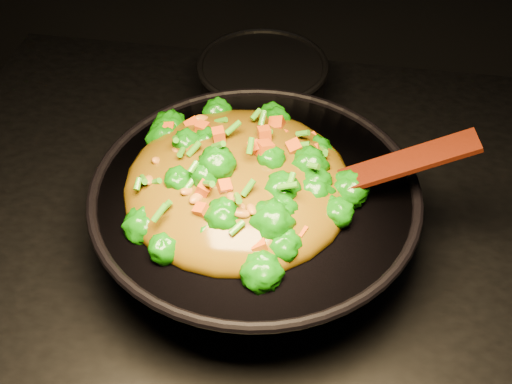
# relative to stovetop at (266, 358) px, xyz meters

# --- Properties ---
(stovetop) EXTENTS (1.20, 0.90, 0.90)m
(stovetop) POSITION_rel_stovetop_xyz_m (0.00, 0.00, 0.00)
(stovetop) COLOR black
(stovetop) RESTS_ON ground
(wok) EXTENTS (0.49, 0.49, 0.13)m
(wok) POSITION_rel_stovetop_xyz_m (-0.01, -0.07, 0.51)
(wok) COLOR black
(wok) RESTS_ON stovetop
(stir_fry) EXTENTS (0.35, 0.35, 0.11)m
(stir_fry) POSITION_rel_stovetop_xyz_m (-0.03, -0.08, 0.63)
(stir_fry) COLOR #126807
(stir_fry) RESTS_ON wok
(spatula) EXTENTS (0.26, 0.09, 0.11)m
(spatula) POSITION_rel_stovetop_xyz_m (0.15, -0.06, 0.62)
(spatula) COLOR #3D1607
(spatula) RESTS_ON wok
(back_pot) EXTENTS (0.23, 0.23, 0.13)m
(back_pot) POSITION_rel_stovetop_xyz_m (-0.05, 0.24, 0.51)
(back_pot) COLOR black
(back_pot) RESTS_ON stovetop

